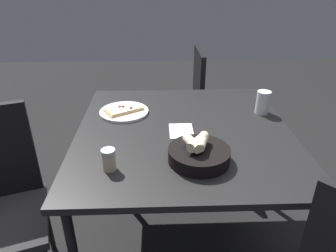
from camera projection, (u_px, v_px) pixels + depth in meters
The scene contains 8 objects.
ground at pixel (181, 237), 1.95m from camera, with size 8.00×8.00×0.00m, color black.
dining_table at pixel (184, 139), 1.62m from camera, with size 1.14×1.09×0.76m.
pizza_plate at pixel (124, 111), 1.77m from camera, with size 0.28×0.28×0.04m.
bread_basket at pixel (199, 154), 1.33m from camera, with size 0.26×0.26×0.12m.
beer_glass at pixel (263, 104), 1.75m from camera, with size 0.08×0.08×0.13m.
pepper_shaker at pixel (109, 161), 1.27m from camera, with size 0.06×0.06×0.09m.
napkin at pixel (181, 131), 1.58m from camera, with size 0.16×0.12×0.00m.
chair_spare at pixel (184, 101), 2.54m from camera, with size 0.44×0.44×0.93m.
Camera 1 is at (1.41, -0.13, 1.51)m, focal length 33.43 mm.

